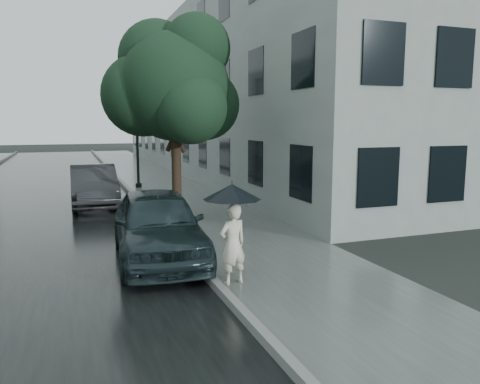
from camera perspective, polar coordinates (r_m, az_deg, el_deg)
name	(u,v)px	position (r m, az deg, el deg)	size (l,w,h in m)	color
ground	(283,271)	(9.58, 5.30, -9.56)	(120.00, 120.00, 0.00)	black
sidewalk	(171,190)	(20.85, -8.44, 0.25)	(3.50, 60.00, 0.01)	slate
kerb_near	(129,190)	(20.54, -13.43, 0.19)	(0.15, 60.00, 0.15)	slate
asphalt_road	(40,197)	(20.45, -23.19, -0.51)	(6.85, 60.00, 0.00)	black
building_near	(228,97)	(29.30, -1.53, 11.51)	(7.02, 36.00, 9.00)	gray
pedestrian	(233,244)	(8.61, -0.88, -6.37)	(0.54, 0.36, 1.49)	beige
umbrella	(232,192)	(8.42, -0.98, 0.02)	(1.13, 1.13, 0.98)	black
street_tree	(174,85)	(13.85, -8.07, 12.77)	(4.05, 3.68, 5.99)	#332619
lamp_post	(133,123)	(21.69, -12.86, 8.24)	(0.83, 0.45, 5.14)	black
car_near	(158,225)	(10.29, -9.99, -3.93)	(1.81, 4.49, 1.53)	#1A292D
car_far	(94,185)	(17.50, -17.42, 0.79)	(1.53, 4.40, 1.45)	#25272B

